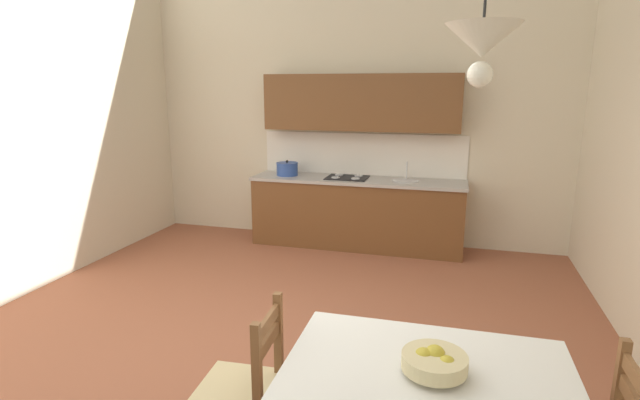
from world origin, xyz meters
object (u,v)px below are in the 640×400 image
object	(u,v)px
dining_chair_tv_side	(245,388)
pendant_lamp	(482,43)
fruit_bowl	(434,362)
kitchen_cabinetry	(358,181)
dining_table	(427,394)

from	to	relation	value
dining_chair_tv_side	pendant_lamp	bearing A→B (deg)	5.05
fruit_bowl	kitchen_cabinetry	bearing A→B (deg)	106.27
fruit_bowl	pendant_lamp	bearing A→B (deg)	57.40
dining_chair_tv_side	kitchen_cabinetry	bearing A→B (deg)	92.57
kitchen_cabinetry	dining_chair_tv_side	xyz separation A→B (m)	(0.18, -3.91, -0.41)
dining_table	pendant_lamp	distance (m)	1.61
fruit_bowl	dining_chair_tv_side	bearing A→B (deg)	175.24
kitchen_cabinetry	fruit_bowl	bearing A→B (deg)	-73.73
dining_chair_tv_side	fruit_bowl	bearing A→B (deg)	-4.76
dining_table	pendant_lamp	bearing A→B (deg)	45.36
fruit_bowl	pendant_lamp	world-z (taller)	pendant_lamp
pendant_lamp	kitchen_cabinetry	bearing A→B (deg)	108.56
dining_table	dining_chair_tv_side	size ratio (longest dim) A/B	1.46
kitchen_cabinetry	pendant_lamp	xyz separation A→B (m)	(1.28, -3.81, 1.36)
kitchen_cabinetry	fruit_bowl	size ratio (longest dim) A/B	9.08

